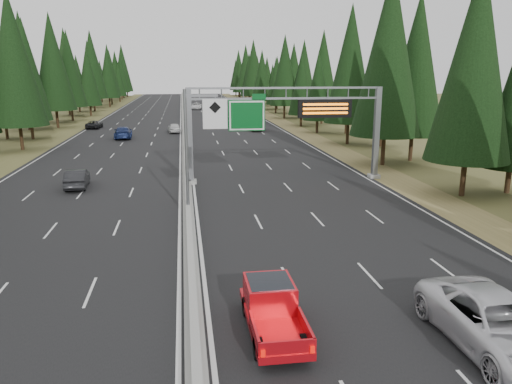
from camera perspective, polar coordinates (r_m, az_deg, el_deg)
road at (r=86.13m, az=-8.24°, el=7.40°), size 32.00×260.00×0.08m
shoulder_right at (r=87.98m, az=3.53°, el=7.64°), size 3.60×260.00×0.06m
shoulder_left at (r=87.92m, az=-20.00°, el=6.85°), size 3.60×260.00×0.06m
median_barrier at (r=86.09m, az=-8.25°, el=7.65°), size 0.70×260.00×0.85m
sign_gantry at (r=41.72m, az=4.32°, el=8.30°), size 16.75×0.98×7.80m
hov_sign_pole at (r=30.94m, az=-6.90°, el=5.40°), size 2.80×0.50×8.00m
tree_row_right at (r=82.64m, az=7.23°, el=13.29°), size 11.49×242.89×18.82m
tree_row_left at (r=81.43m, az=-24.60°, el=12.74°), size 12.00×245.84×18.65m
silver_minivan at (r=18.78m, az=25.86°, el=-13.36°), size 3.16×6.60×1.82m
red_pickup at (r=18.28m, az=1.75°, el=-12.68°), size 1.79×5.02×1.64m
car_ahead_green at (r=80.83m, az=-1.95°, el=7.64°), size 1.66×3.94×1.33m
car_ahead_dkred at (r=79.08m, az=0.02°, el=7.63°), size 2.18×5.11×1.64m
car_ahead_dkgrey at (r=86.57m, az=-2.76°, el=8.13°), size 2.39×5.68×1.64m
car_ahead_white at (r=126.00m, az=-6.81°, el=9.72°), size 3.04×5.68×1.52m
car_ahead_far at (r=154.93m, az=-7.82°, el=10.37°), size 1.65×4.11×1.40m
car_onc_near at (r=42.17m, az=-19.77°, el=1.47°), size 1.92×4.59×1.48m
car_onc_blue at (r=71.96m, az=-14.95°, el=6.59°), size 2.67×5.82×1.65m
car_onc_white at (r=77.26m, az=-9.34°, el=7.25°), size 2.11×4.45×1.47m
car_onc_far at (r=86.26m, az=-18.00°, el=7.35°), size 2.36×4.71×1.28m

